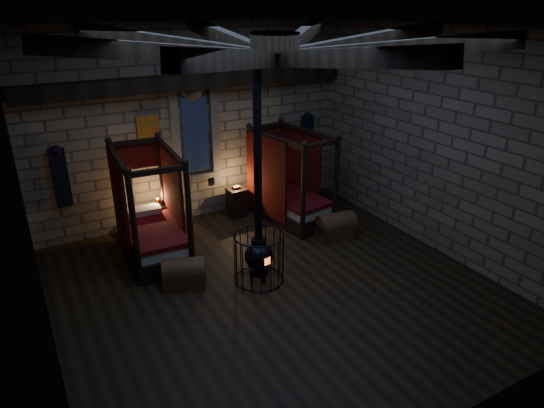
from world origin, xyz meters
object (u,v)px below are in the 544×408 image
bed_right (289,198)px  trunk_left (184,273)px  trunk_right (336,227)px  stove (259,252)px  bed_left (152,230)px

bed_right → trunk_left: bearing=-162.3°
trunk_right → stove: (-2.16, -0.69, 0.33)m
trunk_left → trunk_right: trunk_right is taller
bed_left → stove: (1.34, -1.85, 0.06)m
bed_right → stove: stove is taller
bed_left → bed_right: (3.15, 0.16, -0.02)m
trunk_right → bed_right: bearing=112.8°
bed_left → stove: 2.29m
trunk_right → stove: bearing=-154.2°
bed_left → trunk_left: bearing=-80.8°
bed_right → trunk_right: size_ratio=2.49×
stove → trunk_right: bearing=7.1°
bed_right → trunk_left: (-3.01, -1.52, -0.26)m
trunk_right → stove: 2.29m
trunk_left → bed_right: bearing=48.9°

